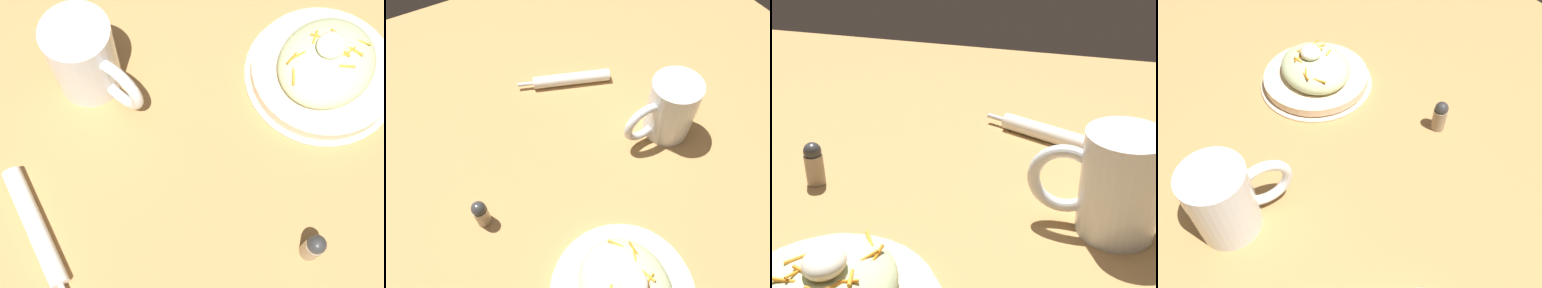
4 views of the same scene
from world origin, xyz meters
TOP-DOWN VIEW (x-y plane):
  - ground_plane at (0.00, 0.00)m, footprint 1.43×1.43m
  - beer_mug at (0.05, -0.21)m, footprint 0.10×0.16m
  - napkin_roll at (0.26, -0.11)m, footprint 0.09×0.20m
  - salt_shaker at (0.04, 0.19)m, footprint 0.03×0.03m

SIDE VIEW (x-z plane):
  - ground_plane at x=0.00m, z-range 0.00..0.00m
  - napkin_roll at x=0.26m, z-range 0.00..0.03m
  - salt_shaker at x=0.04m, z-range 0.00..0.06m
  - beer_mug at x=0.05m, z-range -0.01..0.12m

